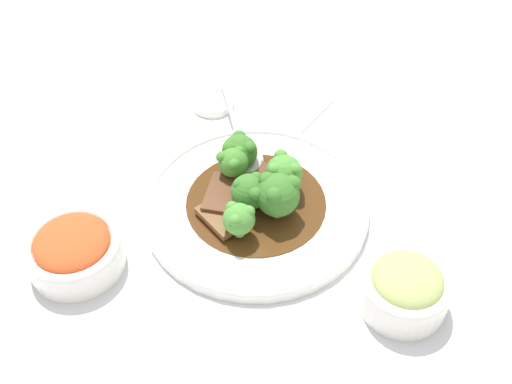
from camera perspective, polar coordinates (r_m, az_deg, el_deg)
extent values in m
plane|color=silver|center=(0.79, 0.00, -1.70)|extent=(4.00, 4.00, 0.00)
cylinder|color=white|center=(0.79, 0.00, -1.36)|extent=(0.30, 0.30, 0.01)
torus|color=white|center=(0.78, 0.00, -1.01)|extent=(0.30, 0.30, 0.01)
cylinder|color=#4C2D14|center=(0.78, 0.00, -0.97)|extent=(0.18, 0.18, 0.00)
cube|color=brown|center=(0.75, -3.44, -2.45)|extent=(0.05, 0.07, 0.01)
cube|color=#56331E|center=(0.78, -3.30, -0.27)|extent=(0.08, 0.06, 0.01)
cube|color=#56331E|center=(0.80, 0.05, 1.31)|extent=(0.06, 0.03, 0.01)
cylinder|color=#7FA84C|center=(0.77, -0.42, -1.24)|extent=(0.02, 0.02, 0.01)
sphere|color=#387028|center=(0.75, -0.43, -0.12)|extent=(0.05, 0.05, 0.05)
sphere|color=#387028|center=(0.75, 0.27, 1.18)|extent=(0.02, 0.02, 0.02)
sphere|color=#387028|center=(0.74, -1.54, 0.69)|extent=(0.02, 0.02, 0.02)
sphere|color=#387028|center=(0.73, -0.05, -0.20)|extent=(0.02, 0.02, 0.02)
cylinder|color=#7FA84C|center=(0.79, 2.61, 0.63)|extent=(0.02, 0.02, 0.01)
sphere|color=#4C8E38|center=(0.77, 2.66, 1.80)|extent=(0.05, 0.05, 0.05)
sphere|color=#4C8E38|center=(0.78, 2.64, 3.29)|extent=(0.02, 0.02, 0.02)
sphere|color=#4C8E38|center=(0.76, 1.73, 2.12)|extent=(0.02, 0.02, 0.02)
sphere|color=#4C8E38|center=(0.76, 3.71, 2.13)|extent=(0.02, 0.02, 0.02)
cylinder|color=#8EB756|center=(0.76, 2.11, -1.58)|extent=(0.02, 0.02, 0.01)
sphere|color=#387028|center=(0.74, 2.17, -0.21)|extent=(0.06, 0.06, 0.06)
sphere|color=#387028|center=(0.74, 1.30, 1.33)|extent=(0.02, 0.02, 0.02)
sphere|color=#387028|center=(0.72, 1.79, -0.31)|extent=(0.02, 0.02, 0.02)
sphere|color=#387028|center=(0.73, 3.51, 0.79)|extent=(0.02, 0.02, 0.02)
cylinder|color=#7FA84C|center=(0.80, -2.13, 1.63)|extent=(0.01, 0.01, 0.02)
sphere|color=#427F2D|center=(0.78, -2.17, 2.81)|extent=(0.04, 0.04, 0.04)
sphere|color=#427F2D|center=(0.78, -3.09, 3.50)|extent=(0.02, 0.02, 0.02)
sphere|color=#427F2D|center=(0.77, -1.89, 2.81)|extent=(0.02, 0.02, 0.02)
sphere|color=#427F2D|center=(0.78, -1.60, 3.88)|extent=(0.02, 0.02, 0.02)
cylinder|color=#8EB756|center=(0.82, -1.55, 2.66)|extent=(0.02, 0.02, 0.01)
sphere|color=#387028|center=(0.80, -1.58, 3.84)|extent=(0.05, 0.05, 0.05)
sphere|color=#387028|center=(0.79, -2.55, 4.17)|extent=(0.02, 0.02, 0.02)
sphere|color=#387028|center=(0.79, -0.66, 4.19)|extent=(0.02, 0.02, 0.02)
sphere|color=#387028|center=(0.80, -1.60, 5.26)|extent=(0.02, 0.02, 0.02)
cylinder|color=#8EB756|center=(0.74, -1.61, -3.67)|extent=(0.01, 0.01, 0.01)
sphere|color=#4C8E38|center=(0.72, -1.64, -2.60)|extent=(0.04, 0.04, 0.04)
sphere|color=#4C8E38|center=(0.70, -2.01, -2.73)|extent=(0.02, 0.02, 0.02)
sphere|color=#4C8E38|center=(0.71, -0.68, -1.87)|extent=(0.02, 0.02, 0.02)
sphere|color=#4C8E38|center=(0.72, -2.29, -1.46)|extent=(0.02, 0.02, 0.02)
ellipsoid|color=#B7B7BC|center=(0.82, -1.07, 3.26)|extent=(0.08, 0.09, 0.01)
cylinder|color=#B7B7BC|center=(0.92, -2.55, 8.18)|extent=(0.11, 0.14, 0.01)
cylinder|color=white|center=(0.76, -16.54, -6.44)|extent=(0.06, 0.06, 0.01)
cylinder|color=white|center=(0.75, -16.80, -5.67)|extent=(0.12, 0.12, 0.04)
torus|color=white|center=(0.74, -17.12, -4.73)|extent=(0.12, 0.12, 0.01)
ellipsoid|color=#D14C23|center=(0.74, -17.16, -4.60)|extent=(0.09, 0.09, 0.03)
cylinder|color=white|center=(0.72, 13.62, -10.11)|extent=(0.06, 0.06, 0.01)
cylinder|color=white|center=(0.71, 13.88, -9.27)|extent=(0.10, 0.10, 0.04)
torus|color=white|center=(0.69, 14.20, -8.24)|extent=(0.10, 0.10, 0.01)
ellipsoid|color=#A3B266|center=(0.69, 14.25, -8.09)|extent=(0.08, 0.08, 0.03)
cylinder|color=white|center=(0.95, -4.15, 8.41)|extent=(0.07, 0.07, 0.01)
torus|color=white|center=(0.95, -4.16, 8.64)|extent=(0.07, 0.07, 0.01)
cube|color=white|center=(0.95, 3.78, 8.20)|extent=(0.11, 0.09, 0.01)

